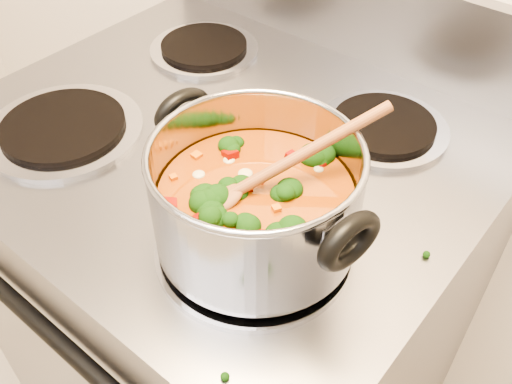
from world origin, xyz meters
TOP-DOWN VIEW (x-y plane):
  - electric_range at (-0.06, 1.16)m, footprint 0.79×0.72m
  - stockpot at (0.13, 1.01)m, footprint 0.31×0.24m
  - wooden_spoon at (0.13, 1.02)m, footprint 0.14×0.22m
  - cooktop_crumbs at (0.03, 1.05)m, footprint 0.40×0.21m

SIDE VIEW (x-z plane):
  - electric_range at x=-0.06m, z-range -0.07..1.01m
  - cooktop_crumbs at x=0.03m, z-range 0.92..0.93m
  - stockpot at x=0.13m, z-range 0.92..1.07m
  - wooden_spoon at x=0.13m, z-range 0.98..1.08m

